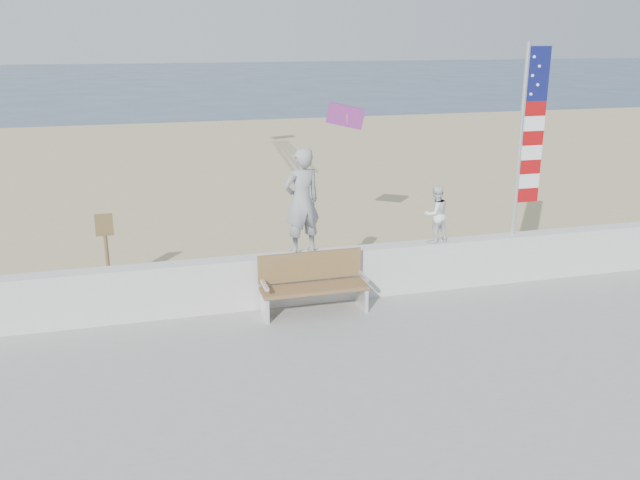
% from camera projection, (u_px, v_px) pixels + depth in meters
% --- Properties ---
extents(ground, '(220.00, 220.00, 0.00)m').
position_uv_depth(ground, '(339.00, 360.00, 10.18)').
color(ground, '#2B3E56').
rests_on(ground, ground).
extents(sand, '(90.00, 40.00, 0.08)m').
position_uv_depth(sand, '(243.00, 212.00, 18.47)').
color(sand, tan).
rests_on(sand, ground).
extents(seawall, '(30.00, 0.35, 0.90)m').
position_uv_depth(seawall, '(306.00, 277.00, 11.84)').
color(seawall, silver).
rests_on(seawall, boardwalk).
extents(adult, '(0.75, 0.58, 1.83)m').
position_uv_depth(adult, '(302.00, 201.00, 11.43)').
color(adult, gray).
rests_on(adult, seawall).
extents(child, '(0.58, 0.49, 1.04)m').
position_uv_depth(child, '(435.00, 214.00, 12.18)').
color(child, white).
rests_on(child, seawall).
extents(bench, '(1.80, 0.57, 1.00)m').
position_uv_depth(bench, '(313.00, 283.00, 11.41)').
color(bench, olive).
rests_on(bench, boardwalk).
extents(flag, '(0.50, 0.08, 3.50)m').
position_uv_depth(flag, '(527.00, 133.00, 12.21)').
color(flag, silver).
rests_on(flag, seawall).
extents(parafoil_kite, '(0.89, 0.43, 0.59)m').
position_uv_depth(parafoil_kite, '(347.00, 116.00, 14.83)').
color(parafoil_kite, red).
rests_on(parafoil_kite, ground).
extents(sign, '(0.32, 0.07, 1.46)m').
position_uv_depth(sign, '(106.00, 245.00, 12.60)').
color(sign, brown).
rests_on(sign, sand).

